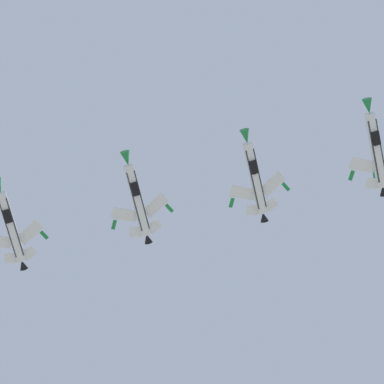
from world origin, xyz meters
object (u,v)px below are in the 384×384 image
(fighter_jet_right_wing, at_px, (255,177))
(fighter_jet_right_outer, at_px, (11,225))
(fighter_jet_left_wing, at_px, (376,148))
(fighter_jet_left_outer, at_px, (137,198))

(fighter_jet_right_wing, xyz_separation_m, fighter_jet_right_outer, (-40.19, 4.50, -1.82))
(fighter_jet_left_wing, distance_m, fighter_jet_right_wing, 19.80)
(fighter_jet_right_wing, distance_m, fighter_jet_left_outer, 19.40)
(fighter_jet_left_outer, height_order, fighter_jet_right_outer, fighter_jet_left_outer)
(fighter_jet_right_wing, bearing_deg, fighter_jet_left_outer, 3.47)
(fighter_jet_right_outer, bearing_deg, fighter_jet_right_wing, -177.84)
(fighter_jet_right_wing, relative_size, fighter_jet_right_outer, 1.00)
(fighter_jet_right_wing, bearing_deg, fighter_jet_left_wing, 175.89)
(fighter_jet_left_outer, relative_size, fighter_jet_right_outer, 1.00)
(fighter_jet_right_wing, height_order, fighter_jet_left_outer, fighter_jet_right_wing)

